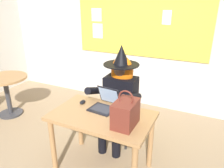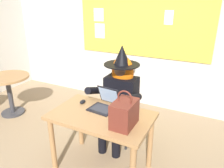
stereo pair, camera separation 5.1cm
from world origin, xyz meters
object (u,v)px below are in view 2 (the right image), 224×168
person_costumed (120,92)px  side_table_round (8,86)px  laptop (105,104)px  handbag (124,113)px  computer_mouse (83,102)px  desk_main (101,123)px  chair_at_desk (123,107)px

person_costumed → side_table_round: person_costumed is taller
laptop → handbag: (0.36, -0.24, 0.08)m
computer_mouse → side_table_round: 1.79m
desk_main → laptop: (-0.04, 0.16, 0.16)m
side_table_round → handbag: bearing=-12.5°
desk_main → side_table_round: desk_main is taller
desk_main → person_costumed: 0.60m
side_table_round → computer_mouse: bearing=-10.0°
computer_mouse → laptop: bearing=-8.5°
handbag → side_table_round: handbag is taller
handbag → side_table_round: 2.49m
desk_main → handbag: (0.31, -0.09, 0.25)m
chair_at_desk → laptop: laptop is taller
laptop → side_table_round: size_ratio=0.47×
person_costumed → handbag: size_ratio=3.65×
person_costumed → desk_main: bearing=3.8°
laptop → computer_mouse: 0.30m
desk_main → chair_at_desk: bearing=94.1°
laptop → side_table_round: (-2.05, 0.29, -0.27)m
chair_at_desk → side_table_round: size_ratio=1.22×
chair_at_desk → computer_mouse: (-0.29, -0.56, 0.26)m
chair_at_desk → handbag: 0.94m
laptop → side_table_round: laptop is taller
chair_at_desk → desk_main: bearing=4.8°
person_costumed → computer_mouse: bearing=-34.8°
desk_main → computer_mouse: bearing=157.8°
desk_main → computer_mouse: 0.39m
computer_mouse → handbag: 0.70m
chair_at_desk → computer_mouse: 0.68m
laptop → handbag: handbag is taller
desk_main → laptop: laptop is taller
side_table_round → chair_at_desk: bearing=7.0°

